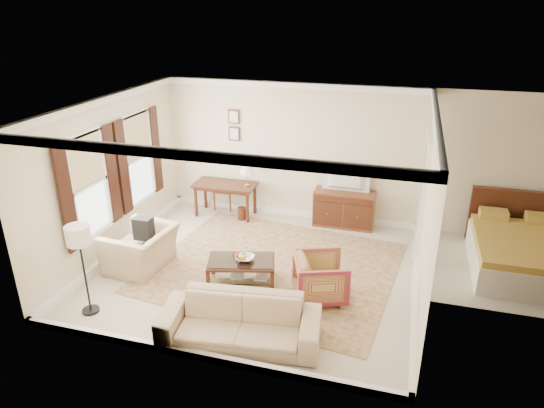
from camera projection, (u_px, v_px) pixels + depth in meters
The scene contains 21 objects.
room_shell at pixel (255, 133), 7.66m from camera, with size 5.51×5.01×2.91m.
annex_bedroom at pixel (524, 256), 8.36m from camera, with size 3.00×2.70×2.90m.
window_front at pixel (89, 186), 8.08m from camera, with size 0.12×1.56×1.80m, color #CCB284, non-canonical shape.
window_rear at pixel (139, 158), 9.50m from camera, with size 0.12×1.56×1.80m, color #CCB284, non-canonical shape.
doorway at pixel (422, 198), 8.83m from camera, with size 0.10×1.12×2.25m, color white, non-canonical shape.
rug at pixel (273, 267), 8.66m from camera, with size 4.16×3.56×0.01m, color brown.
writing_desk at pixel (225, 188), 10.55m from camera, with size 1.35×0.67×0.74m.
desk_chair at pixel (225, 187), 10.93m from camera, with size 0.45×0.45×1.05m, color brown, non-canonical shape.
desk_lamp at pixel (247, 175), 10.28m from camera, with size 0.32×0.32×0.50m, color silver, non-canonical shape.
framed_prints at pixel (234, 125), 10.37m from camera, with size 0.25×0.04×0.68m, color #3A1B10, non-canonical shape.
sideboard at pixel (344, 209), 10.13m from camera, with size 1.25×0.48×0.77m, color brown.
tv at pixel (346, 171), 9.79m from camera, with size 0.92×0.53×0.12m, color black.
coffee_table at pixel (241, 265), 8.02m from camera, with size 1.22×0.90×0.46m.
fruit_bowl at pixel (245, 257), 7.93m from camera, with size 0.42×0.42×0.10m, color silver.
book_a at pixel (230, 274), 8.08m from camera, with size 0.28×0.04×0.38m, color brown.
book_b at pixel (256, 275), 8.06m from camera, with size 0.28×0.03×0.38m, color brown.
striped_armchair at pixel (321, 276), 7.61m from camera, with size 0.79×0.74×0.81m, color maroon.
club_armchair at pixel (140, 242), 8.46m from camera, with size 1.14×0.74×1.00m, color #C9AF87.
backpack at pixel (143, 227), 8.46m from camera, with size 0.32×0.22×0.40m, color black.
sofa at pixel (240, 315), 6.62m from camera, with size 2.20×0.64×0.86m, color #C9AF87.
floor_lamp at pixel (79, 242), 6.96m from camera, with size 0.36×0.36×1.45m.
Camera 1 is at (2.34, -7.13, 4.39)m, focal length 32.00 mm.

